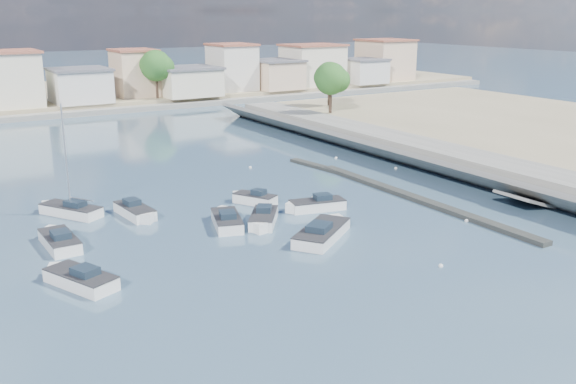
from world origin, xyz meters
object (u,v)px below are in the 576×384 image
object	(u,v)px
motorboat_a	(78,279)
motorboat_d	(263,220)
motorboat_f	(253,199)
motorboat_e	(59,241)
motorboat_h	(323,232)
motorboat_c	(315,206)
motorboat_g	(136,212)
sailboat	(69,210)
motorboat_b	(226,220)

from	to	relation	value
motorboat_a	motorboat_d	size ratio (longest dim) A/B	1.16
motorboat_f	motorboat_e	bearing A→B (deg)	-173.16
motorboat_d	motorboat_h	size ratio (longest dim) A/B	0.73
motorboat_c	motorboat_d	distance (m)	5.39
motorboat_g	motorboat_a	bearing A→B (deg)	-123.49
motorboat_f	motorboat_h	xyz separation A→B (m)	(0.29, -9.88, 0.00)
motorboat_h	motorboat_d	bearing A→B (deg)	115.91
motorboat_a	motorboat_h	distance (m)	16.89
motorboat_c	motorboat_g	size ratio (longest dim) A/B	0.99
motorboat_d	motorboat_e	world-z (taller)	same
motorboat_c	motorboat_f	size ratio (longest dim) A/B	1.29
motorboat_c	motorboat_g	world-z (taller)	same
motorboat_d	motorboat_h	bearing A→B (deg)	-64.09
motorboat_f	sailboat	bearing A→B (deg)	160.89
motorboat_c	sailboat	world-z (taller)	sailboat
motorboat_e	motorboat_f	distance (m)	16.19
motorboat_g	sailboat	world-z (taller)	sailboat
motorboat_d	motorboat_g	bearing A→B (deg)	137.79
motorboat_b	motorboat_d	size ratio (longest dim) A/B	1.15
motorboat_b	motorboat_d	distance (m)	2.74
motorboat_d	sailboat	size ratio (longest dim) A/B	0.50
motorboat_e	motorboat_g	distance (m)	7.47
motorboat_d	motorboat_h	world-z (taller)	same
motorboat_a	sailboat	xyz separation A→B (m)	(2.75, 13.94, 0.05)
motorboat_c	motorboat_e	size ratio (longest dim) A/B	0.96
motorboat_a	motorboat_g	distance (m)	12.87
motorboat_g	motorboat_h	distance (m)	15.06
motorboat_a	motorboat_h	xyz separation A→B (m)	(16.87, -0.73, -0.00)
motorboat_c	motorboat_f	distance (m)	5.38
motorboat_g	sailboat	bearing A→B (deg)	143.58
motorboat_h	sailboat	bearing A→B (deg)	133.89
motorboat_a	motorboat_b	distance (m)	13.29
motorboat_a	sailboat	bearing A→B (deg)	78.83
motorboat_h	motorboat_g	bearing A→B (deg)	130.43
motorboat_d	sailboat	distance (m)	15.52
motorboat_b	motorboat_g	xyz separation A→B (m)	(-5.11, 5.48, 0.00)
motorboat_c	motorboat_e	world-z (taller)	same
sailboat	motorboat_a	bearing A→B (deg)	-101.17
motorboat_b	motorboat_f	xyz separation A→B (m)	(4.37, 3.90, 0.00)
motorboat_d	motorboat_e	size ratio (longest dim) A/B	0.86
motorboat_c	motorboat_d	world-z (taller)	same
motorboat_a	motorboat_b	xyz separation A→B (m)	(12.21, 5.26, -0.00)
motorboat_e	motorboat_h	bearing A→B (deg)	-25.92
motorboat_c	motorboat_d	xyz separation A→B (m)	(-5.30, -1.00, -0.00)
motorboat_b	motorboat_f	distance (m)	5.86
motorboat_f	motorboat_g	xyz separation A→B (m)	(-9.48, 1.58, 0.00)
motorboat_c	motorboat_f	bearing A→B (deg)	128.23
motorboat_d	motorboat_g	distance (m)	10.13
motorboat_f	sailboat	world-z (taller)	sailboat
motorboat_f	motorboat_a	bearing A→B (deg)	-151.11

